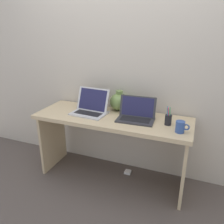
{
  "coord_description": "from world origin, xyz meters",
  "views": [
    {
      "loc": [
        0.77,
        -1.97,
        1.59
      ],
      "look_at": [
        0.0,
        0.0,
        0.79
      ],
      "focal_mm": 35.79,
      "sensor_mm": 36.0,
      "label": 1
    }
  ],
  "objects": [
    {
      "name": "ground_plane",
      "position": [
        0.0,
        0.0,
        0.0
      ],
      "size": [
        6.0,
        6.0,
        0.0
      ],
      "primitive_type": "plane",
      "color": "#564C47"
    },
    {
      "name": "back_wall",
      "position": [
        0.0,
        0.32,
        1.2
      ],
      "size": [
        4.4,
        0.04,
        2.4
      ],
      "primitive_type": "cube",
      "color": "beige",
      "rests_on": "ground"
    },
    {
      "name": "desk",
      "position": [
        0.0,
        0.0,
        0.59
      ],
      "size": [
        1.6,
        0.55,
        0.74
      ],
      "color": "#D1B78C",
      "rests_on": "ground"
    },
    {
      "name": "laptop_left",
      "position": [
        -0.25,
        0.02,
        0.81
      ],
      "size": [
        0.38,
        0.29,
        0.25
      ],
      "color": "silver",
      "rests_on": "desk"
    },
    {
      "name": "laptop_right",
      "position": [
        0.25,
        0.02,
        0.8
      ],
      "size": [
        0.37,
        0.24,
        0.22
      ],
      "color": "#333338",
      "rests_on": "desk"
    },
    {
      "name": "green_vase",
      "position": [
        0.0,
        0.22,
        0.84
      ],
      "size": [
        0.21,
        0.21,
        0.22
      ],
      "color": "#75934C",
      "rests_on": "desk"
    },
    {
      "name": "coffee_mug",
      "position": [
        0.68,
        -0.13,
        0.8
      ],
      "size": [
        0.12,
        0.08,
        0.1
      ],
      "color": "#335199",
      "rests_on": "desk"
    },
    {
      "name": "pen_cup",
      "position": [
        0.56,
        0.0,
        0.8
      ],
      "size": [
        0.06,
        0.06,
        0.18
      ],
      "color": "black",
      "rests_on": "desk"
    },
    {
      "name": "power_brick",
      "position": [
        0.14,
        0.14,
        0.01
      ],
      "size": [
        0.07,
        0.07,
        0.03
      ],
      "primitive_type": "cube",
      "color": "white",
      "rests_on": "ground"
    }
  ]
}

